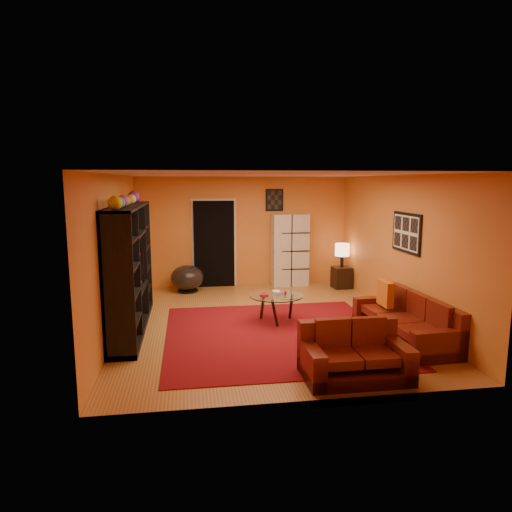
{
  "coord_description": "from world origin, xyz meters",
  "views": [
    {
      "loc": [
        -1.3,
        -7.75,
        2.49
      ],
      "look_at": [
        -0.12,
        0.1,
        1.19
      ],
      "focal_mm": 32.0,
      "sensor_mm": 36.0,
      "label": 1
    }
  ],
  "objects": [
    {
      "name": "table_lamp",
      "position": [
        2.25,
        2.35,
        0.9
      ],
      "size": [
        0.33,
        0.33,
        0.56
      ],
      "color": "black",
      "rests_on": "side_table"
    },
    {
      "name": "floor",
      "position": [
        0.0,
        0.0,
        0.0
      ],
      "size": [
        6.0,
        6.0,
        0.0
      ],
      "primitive_type": "plane",
      "color": "#99622F",
      "rests_on": "ground"
    },
    {
      "name": "bowl_chair",
      "position": [
        -1.35,
        2.5,
        0.32
      ],
      "size": [
        0.75,
        0.75,
        0.61
      ],
      "color": "black",
      "rests_on": "floor"
    },
    {
      "name": "rug",
      "position": [
        0.1,
        -0.7,
        0.01
      ],
      "size": [
        3.6,
        3.6,
        0.01
      ],
      "primitive_type": "cube",
      "color": "#5D0A11",
      "rests_on": "floor"
    },
    {
      "name": "wall_art_right",
      "position": [
        2.48,
        -0.3,
        1.6
      ],
      "size": [
        0.03,
        1.0,
        0.7
      ],
      "primitive_type": "cube",
      "color": "black",
      "rests_on": "wall_right"
    },
    {
      "name": "wall_back",
      "position": [
        0.0,
        3.0,
        1.3
      ],
      "size": [
        6.0,
        0.0,
        6.0
      ],
      "primitive_type": "plane",
      "rotation": [
        1.57,
        0.0,
        0.0
      ],
      "color": "orange",
      "rests_on": "floor"
    },
    {
      "name": "doorway",
      "position": [
        -0.7,
        2.96,
        1.02
      ],
      "size": [
        0.95,
        0.1,
        2.04
      ],
      "primitive_type": "cube",
      "color": "black",
      "rests_on": "floor"
    },
    {
      "name": "coffee_table",
      "position": [
        0.22,
        -0.01,
        0.44
      ],
      "size": [
        0.97,
        0.97,
        0.48
      ],
      "rotation": [
        0.0,
        0.0,
        0.26
      ],
      "color": "silver",
      "rests_on": "floor"
    },
    {
      "name": "wall_front",
      "position": [
        0.0,
        -3.0,
        1.3
      ],
      "size": [
        6.0,
        0.0,
        6.0
      ],
      "primitive_type": "plane",
      "rotation": [
        -1.57,
        0.0,
        0.0
      ],
      "color": "orange",
      "rests_on": "floor"
    },
    {
      "name": "sofa",
      "position": [
        2.13,
        -1.23,
        0.29
      ],
      "size": [
        0.96,
        2.12,
        0.85
      ],
      "rotation": [
        0.0,
        0.0,
        0.06
      ],
      "color": "#51120A",
      "rests_on": "rug"
    },
    {
      "name": "loveseat",
      "position": [
        0.76,
        -2.42,
        0.29
      ],
      "size": [
        1.33,
        0.8,
        0.85
      ],
      "rotation": [
        0.0,
        0.0,
        1.57
      ],
      "color": "#51120A",
      "rests_on": "rug"
    },
    {
      "name": "wall_right",
      "position": [
        2.5,
        0.0,
        1.3
      ],
      "size": [
        0.0,
        6.0,
        6.0
      ],
      "primitive_type": "plane",
      "rotation": [
        1.57,
        0.0,
        -1.57
      ],
      "color": "orange",
      "rests_on": "floor"
    },
    {
      "name": "ceiling",
      "position": [
        0.0,
        0.0,
        2.6
      ],
      "size": [
        6.0,
        6.0,
        0.0
      ],
      "primitive_type": "plane",
      "rotation": [
        3.14,
        0.0,
        0.0
      ],
      "color": "white",
      "rests_on": "wall_back"
    },
    {
      "name": "wall_art_back",
      "position": [
        0.75,
        2.98,
        2.05
      ],
      "size": [
        0.42,
        0.03,
        0.52
      ],
      "primitive_type": "cube",
      "color": "black",
      "rests_on": "wall_back"
    },
    {
      "name": "entertainment_unit",
      "position": [
        -2.27,
        0.0,
        1.05
      ],
      "size": [
        0.45,
        3.0,
        2.1
      ],
      "primitive_type": "cube",
      "color": "black",
      "rests_on": "floor"
    },
    {
      "name": "throw_pillow",
      "position": [
        1.95,
        -0.71,
        0.63
      ],
      "size": [
        0.12,
        0.42,
        0.42
      ],
      "primitive_type": "cube",
      "color": "#CA6016",
      "rests_on": "sofa"
    },
    {
      "name": "storage_cabinet",
      "position": [
        1.1,
        2.8,
        0.86
      ],
      "size": [
        0.88,
        0.42,
        1.72
      ],
      "primitive_type": "cube",
      "rotation": [
        0.0,
        0.0,
        0.04
      ],
      "color": "silver",
      "rests_on": "floor"
    },
    {
      "name": "tv",
      "position": [
        -2.23,
        -0.07,
        1.01
      ],
      "size": [
        1.01,
        0.13,
        0.58
      ],
      "primitive_type": "imported",
      "rotation": [
        0.0,
        0.0,
        1.57
      ],
      "color": "black",
      "rests_on": "entertainment_unit"
    },
    {
      "name": "wall_left",
      "position": [
        -2.5,
        0.0,
        1.3
      ],
      "size": [
        0.0,
        6.0,
        6.0
      ],
      "primitive_type": "plane",
      "rotation": [
        1.57,
        0.0,
        1.57
      ],
      "color": "orange",
      "rests_on": "floor"
    },
    {
      "name": "side_table",
      "position": [
        2.25,
        2.35,
        0.25
      ],
      "size": [
        0.42,
        0.42,
        0.5
      ],
      "primitive_type": "cube",
      "rotation": [
        0.0,
        0.0,
        0.06
      ],
      "color": "black",
      "rests_on": "floor"
    }
  ]
}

